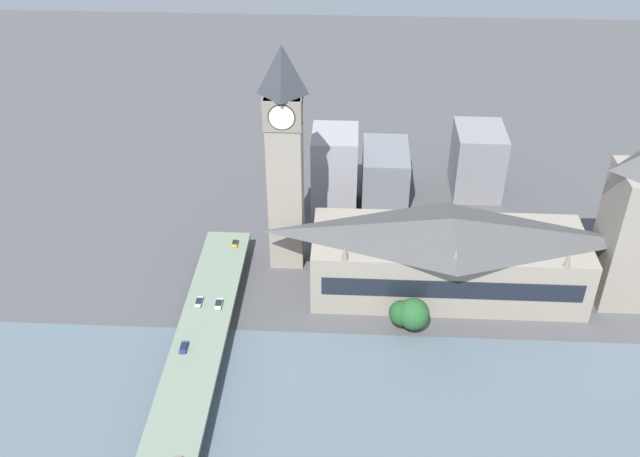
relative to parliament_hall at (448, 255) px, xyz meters
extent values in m
plane|color=#4C4C4F|center=(-17.44, 8.00, -13.36)|extent=(600.00, 600.00, 0.00)
cube|color=slate|center=(-50.35, 8.00, -13.21)|extent=(53.82, 360.00, 0.30)
cube|color=gray|center=(0.06, 0.00, -3.22)|extent=(28.99, 84.35, 20.29)
cube|color=black|center=(-14.59, 0.00, -2.20)|extent=(0.40, 77.60, 6.09)
pyramid|color=#4C4C4C|center=(0.06, 0.00, 10.24)|extent=(28.41, 82.66, 6.63)
cone|color=gray|center=(-13.44, -32.05, 9.43)|extent=(2.20, 2.20, 5.00)
cone|color=gray|center=(-13.44, 0.00, 9.43)|extent=(2.20, 2.20, 5.00)
cone|color=gray|center=(-13.44, 32.05, 9.43)|extent=(2.20, 2.20, 5.00)
cube|color=gray|center=(13.47, 51.60, 16.75)|extent=(10.84, 10.84, 60.22)
cube|color=gray|center=(13.47, 51.60, 41.98)|extent=(11.49, 11.49, 9.76)
cylinder|color=black|center=(7.87, 51.60, 41.98)|extent=(0.50, 8.13, 8.13)
cylinder|color=silver|center=(7.76, 51.60, 41.98)|extent=(0.62, 7.52, 7.52)
cylinder|color=black|center=(19.06, 51.60, 41.98)|extent=(0.50, 8.13, 8.13)
cylinder|color=silver|center=(19.18, 51.60, 41.98)|extent=(0.62, 7.52, 7.52)
cylinder|color=black|center=(13.47, 46.00, 41.98)|extent=(8.13, 0.50, 8.13)
cylinder|color=silver|center=(13.47, 45.89, 41.98)|extent=(7.52, 0.62, 7.52)
cylinder|color=black|center=(13.47, 57.19, 41.98)|extent=(8.13, 0.50, 8.13)
cylinder|color=silver|center=(13.47, 57.30, 41.98)|extent=(7.52, 0.62, 7.52)
pyramid|color=#383D42|center=(13.47, 51.60, 54.35)|extent=(11.06, 11.06, 14.99)
cube|color=gray|center=(0.06, -55.76, 8.95)|extent=(19.18, 19.18, 44.63)
cube|color=#5D6A59|center=(-50.35, 72.35, -10.89)|extent=(3.00, 12.47, 4.95)
cube|color=#5D6A59|center=(-1.47, 72.35, -10.89)|extent=(3.00, 12.47, 4.95)
cube|color=gray|center=(-50.35, 72.35, -7.81)|extent=(139.64, 14.67, 1.20)
cube|color=silver|center=(-18.64, 75.40, -6.68)|extent=(4.77, 1.71, 0.60)
cube|color=black|center=(-18.78, 75.40, -6.15)|extent=(2.48, 1.54, 0.45)
cylinder|color=black|center=(-16.71, 74.64, -6.89)|extent=(0.65, 0.22, 0.65)
cylinder|color=black|center=(-16.71, 76.17, -6.89)|extent=(0.65, 0.22, 0.65)
cylinder|color=black|center=(-20.57, 74.64, -6.89)|extent=(0.65, 0.22, 0.65)
cylinder|color=black|center=(-20.57, 76.17, -6.89)|extent=(0.65, 0.22, 0.65)
cube|color=silver|center=(-19.36, 69.28, -6.63)|extent=(4.74, 1.88, 0.67)
cube|color=black|center=(-19.50, 69.28, -6.03)|extent=(2.46, 1.69, 0.52)
cylinder|color=black|center=(-17.48, 68.44, -6.86)|extent=(0.70, 0.22, 0.70)
cylinder|color=black|center=(-17.48, 70.13, -6.86)|extent=(0.70, 0.22, 0.70)
cylinder|color=black|center=(-21.24, 68.44, -6.86)|extent=(0.70, 0.22, 0.70)
cylinder|color=black|center=(-21.24, 70.13, -6.86)|extent=(0.70, 0.22, 0.70)
cube|color=gold|center=(12.26, 69.16, -6.66)|extent=(4.04, 1.75, 0.62)
cube|color=black|center=(12.14, 69.16, -6.06)|extent=(2.10, 1.58, 0.58)
cylinder|color=black|center=(13.83, 68.37, -6.88)|extent=(0.65, 0.22, 0.65)
cylinder|color=black|center=(13.83, 69.95, -6.88)|extent=(0.65, 0.22, 0.65)
cylinder|color=black|center=(10.70, 68.37, -6.88)|extent=(0.65, 0.22, 0.65)
cylinder|color=black|center=(10.70, 69.95, -6.88)|extent=(0.65, 0.22, 0.65)
cube|color=navy|center=(-38.31, 75.82, -6.62)|extent=(4.49, 1.80, 0.71)
cube|color=black|center=(-38.45, 75.82, -5.99)|extent=(2.33, 1.62, 0.55)
cylinder|color=black|center=(-36.53, 75.00, -6.88)|extent=(0.66, 0.22, 0.66)
cylinder|color=black|center=(-36.53, 76.63, -6.88)|extent=(0.66, 0.22, 0.66)
cylinder|color=black|center=(-40.09, 75.00, -6.88)|extent=(0.66, 0.22, 0.66)
cylinder|color=black|center=(-40.09, 76.63, -6.88)|extent=(0.66, 0.22, 0.66)
cube|color=#939399|center=(46.67, 37.02, 2.40)|extent=(20.25, 16.47, 31.52)
cube|color=slate|center=(56.55, 18.06, -3.36)|extent=(27.58, 17.21, 20.01)
cube|color=gray|center=(62.97, -17.36, -0.33)|extent=(23.07, 18.29, 26.08)
cylinder|color=brown|center=(-21.01, 11.46, -11.95)|extent=(0.70, 0.70, 2.83)
sphere|color=#235628|center=(-21.01, 11.46, -6.51)|extent=(9.48, 9.48, 9.48)
cylinder|color=brown|center=(-20.07, 14.84, -11.88)|extent=(0.70, 0.70, 2.98)
sphere|color=#1E4C23|center=(-20.07, 14.84, -7.16)|extent=(7.60, 7.60, 7.60)
camera|label=1|loc=(-181.30, 30.69, 130.82)|focal=40.00mm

